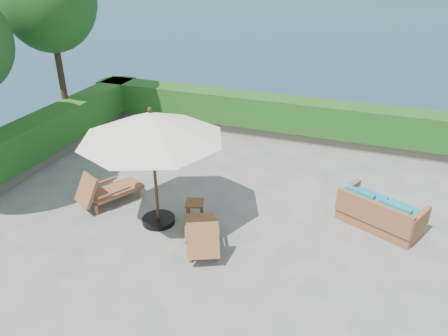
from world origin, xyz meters
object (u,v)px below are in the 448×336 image
(side_table, at_px, (195,205))
(wicker_loveseat, at_px, (379,214))
(lounge_left, at_px, (106,190))
(lounge_right, at_px, (202,234))
(patio_umbrella, at_px, (151,127))

(side_table, relative_size, wicker_loveseat, 0.25)
(lounge_left, relative_size, lounge_right, 1.01)
(patio_umbrella, relative_size, side_table, 6.18)
(patio_umbrella, xyz_separation_m, wicker_loveseat, (4.75, 1.56, -2.02))
(lounge_right, bearing_deg, wicker_loveseat, 6.39)
(patio_umbrella, distance_m, lounge_right, 2.45)
(patio_umbrella, distance_m, side_table, 2.18)
(patio_umbrella, relative_size, lounge_right, 1.88)
(wicker_loveseat, bearing_deg, side_table, -140.03)
(side_table, bearing_deg, lounge_left, -176.17)
(lounge_right, xyz_separation_m, side_table, (-0.61, 1.01, -0.02))
(lounge_right, height_order, side_table, lounge_right)
(lounge_left, height_order, wicker_loveseat, lounge_left)
(lounge_left, distance_m, lounge_right, 3.02)
(lounge_left, xyz_separation_m, wicker_loveseat, (6.32, 1.25, -0.04))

